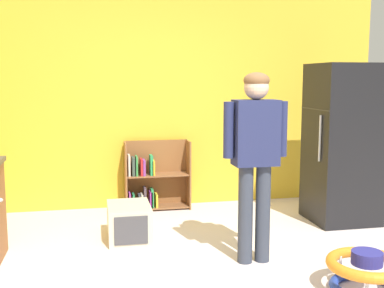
# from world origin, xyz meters

# --- Properties ---
(ground_plane) EXTENTS (12.00, 12.00, 0.00)m
(ground_plane) POSITION_xyz_m (0.00, 0.00, 0.00)
(ground_plane) COLOR silver
(ground_plane) RESTS_ON ground
(back_wall) EXTENTS (5.20, 0.06, 2.70)m
(back_wall) POSITION_xyz_m (0.00, 2.33, 1.35)
(back_wall) COLOR gold
(back_wall) RESTS_ON ground
(refrigerator) EXTENTS (0.73, 0.68, 1.78)m
(refrigerator) POSITION_xyz_m (1.67, 1.21, 0.89)
(refrigerator) COLOR black
(refrigerator) RESTS_ON ground
(bookshelf) EXTENTS (0.80, 0.28, 0.85)m
(bookshelf) POSITION_xyz_m (-0.38, 2.14, 0.37)
(bookshelf) COLOR brown
(bookshelf) RESTS_ON ground
(standing_person) EXTENTS (0.57, 0.22, 1.67)m
(standing_person) POSITION_xyz_m (0.29, 0.23, 1.01)
(standing_person) COLOR #353B4A
(standing_person) RESTS_ON ground
(baby_walker) EXTENTS (0.60, 0.60, 0.32)m
(baby_walker) POSITION_xyz_m (0.93, -0.53, 0.16)
(baby_walker) COLOR #2746BA
(baby_walker) RESTS_ON ground
(pet_carrier) EXTENTS (0.42, 0.55, 0.36)m
(pet_carrier) POSITION_xyz_m (-0.75, 1.04, 0.18)
(pet_carrier) COLOR beige
(pet_carrier) RESTS_ON ground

